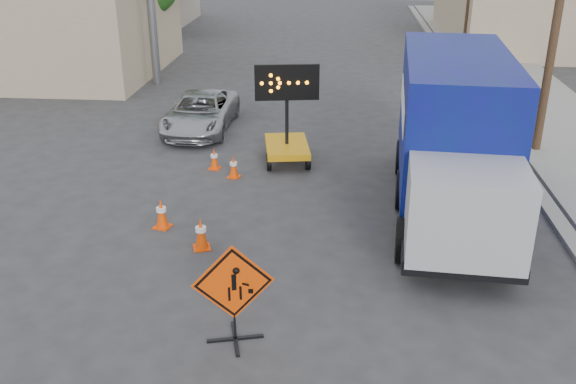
# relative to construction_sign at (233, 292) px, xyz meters

# --- Properties ---
(ground) EXTENTS (100.00, 100.00, 0.00)m
(ground) POSITION_rel_construction_sign_xyz_m (-0.04, 0.48, -1.00)
(ground) COLOR #2D2D30
(ground) RESTS_ON ground
(curb_right) EXTENTS (0.40, 60.00, 0.12)m
(curb_right) POSITION_rel_construction_sign_xyz_m (7.16, 15.48, -0.94)
(curb_right) COLOR gray
(curb_right) RESTS_ON ground
(sidewalk_right) EXTENTS (4.00, 60.00, 0.15)m
(sidewalk_right) POSITION_rel_construction_sign_xyz_m (9.46, 15.48, -0.93)
(sidewalk_right) COLOR gray
(sidewalk_right) RESTS_ON ground
(storefront_left_near) EXTENTS (14.00, 10.00, 4.00)m
(storefront_left_near) POSITION_rel_construction_sign_xyz_m (-14.04, 20.48, 1.00)
(storefront_left_near) COLOR tan
(storefront_left_near) RESTS_ON ground
(building_right_far) EXTENTS (10.00, 14.00, 4.60)m
(building_right_far) POSITION_rel_construction_sign_xyz_m (12.96, 30.48, 1.30)
(building_right_far) COLOR tan
(building_right_far) RESTS_ON ground
(utility_pole_near) EXTENTS (1.80, 0.26, 9.00)m
(utility_pole_near) POSITION_rel_construction_sign_xyz_m (7.96, 10.48, 3.68)
(utility_pole_near) COLOR #49331F
(utility_pole_near) RESTS_ON ground
(construction_sign) EXTENTS (1.40, 1.00, 1.90)m
(construction_sign) POSITION_rel_construction_sign_xyz_m (0.00, 0.00, 0.00)
(construction_sign) COLOR black
(construction_sign) RESTS_ON ground
(arrow_board) EXTENTS (1.89, 2.28, 3.00)m
(arrow_board) POSITION_rel_construction_sign_xyz_m (0.14, 9.08, -0.33)
(arrow_board) COLOR orange
(arrow_board) RESTS_ON ground
(pickup_truck) EXTENTS (2.18, 4.62, 1.28)m
(pickup_truck) POSITION_rel_construction_sign_xyz_m (-3.14, 11.95, -0.36)
(pickup_truck) COLOR #A7AAAE
(pickup_truck) RESTS_ON ground
(box_truck) EXTENTS (3.04, 8.30, 3.87)m
(box_truck) POSITION_rel_construction_sign_xyz_m (4.51, 5.83, 0.75)
(box_truck) COLOR black
(box_truck) RESTS_ON ground
(cone_a) EXTENTS (0.49, 0.49, 0.76)m
(cone_a) POSITION_rel_construction_sign_xyz_m (-1.31, 3.32, -0.62)
(cone_a) COLOR #EE4105
(cone_a) RESTS_ON ground
(cone_b) EXTENTS (0.47, 0.47, 0.75)m
(cone_b) POSITION_rel_construction_sign_xyz_m (-2.48, 4.29, -0.63)
(cone_b) COLOR #EE4105
(cone_b) RESTS_ON ground
(cone_c) EXTENTS (0.42, 0.42, 0.66)m
(cone_c) POSITION_rel_construction_sign_xyz_m (-1.28, 7.64, -0.67)
(cone_c) COLOR #EE4105
(cone_c) RESTS_ON ground
(cone_d) EXTENTS (0.39, 0.39, 0.65)m
(cone_d) POSITION_rel_construction_sign_xyz_m (-1.96, 8.25, -0.68)
(cone_d) COLOR #EE4105
(cone_d) RESTS_ON ground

